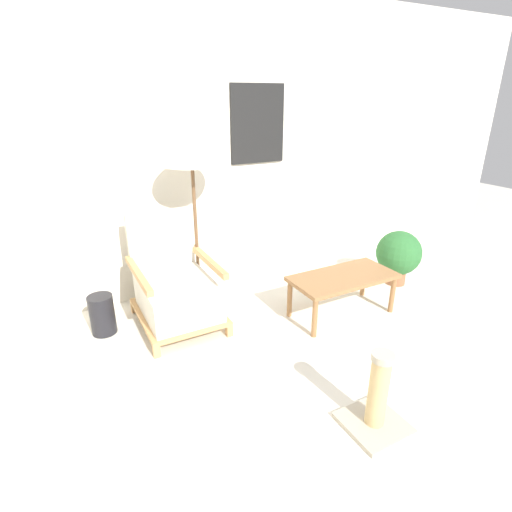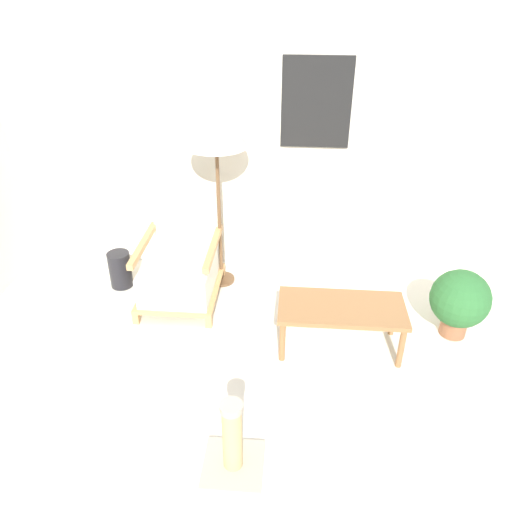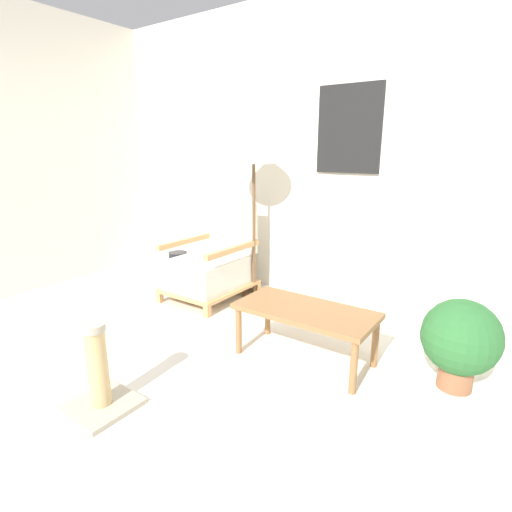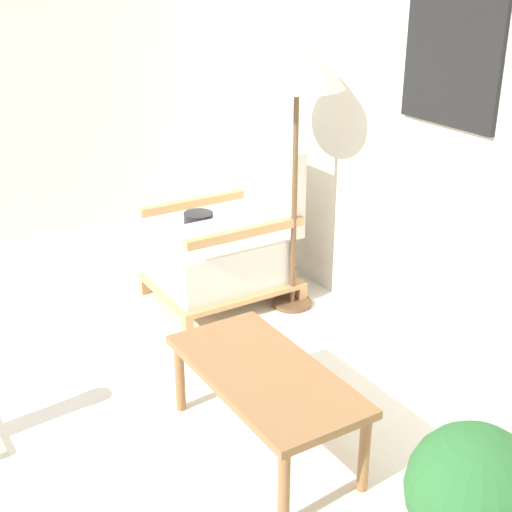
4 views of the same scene
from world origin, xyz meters
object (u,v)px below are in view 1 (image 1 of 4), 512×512
coffee_table (343,280)px  vase (102,315)px  potted_plant (399,254)px  armchair (175,289)px  scratching_post (377,402)px  floor_lamp (191,153)px

coffee_table → vase: (-1.90, 0.68, -0.16)m
potted_plant → armchair: bearing=171.3°
armchair → scratching_post: bearing=-68.9°
coffee_table → potted_plant: (0.90, 0.23, -0.01)m
scratching_post → coffee_table: bearing=59.3°
vase → potted_plant: size_ratio=0.59×
armchair → vase: bearing=168.9°
floor_lamp → potted_plant: bearing=-17.5°
armchair → potted_plant: bearing=-8.7°
vase → potted_plant: 2.84m
armchair → vase: 0.61m
armchair → scratching_post: size_ratio=1.77×
coffee_table → potted_plant: 0.93m
potted_plant → floor_lamp: bearing=162.5°
floor_lamp → scratching_post: floor_lamp is taller
vase → potted_plant: bearing=-9.2°
coffee_table → scratching_post: size_ratio=1.82×
floor_lamp → vase: 1.50m
coffee_table → vase: coffee_table is taller
floor_lamp → scratching_post: bearing=-79.9°
armchair → potted_plant: armchair is taller
floor_lamp → vase: size_ratio=4.66×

